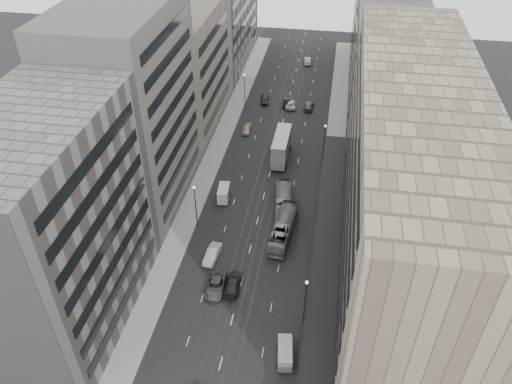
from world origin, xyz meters
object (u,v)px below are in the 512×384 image
Objects in this scene: bus_near at (283,228)px; panel_van at (224,193)px; sedan_1 at (212,254)px; vw_microbus at (285,353)px; pedestrian at (330,347)px; bus_far at (283,203)px; sedan_2 at (216,286)px; double_decker at (281,147)px.

bus_near reaches higher than panel_van.
panel_van is at bearing 101.22° from sedan_1.
vw_microbus is 2.49× the size of pedestrian.
bus_far is 21.06m from sedan_2.
double_decker is 5.49× the size of pedestrian.
vw_microbus is 5.93m from pedestrian.
bus_near is 23.16m from vw_microbus.
sedan_1 is (-6.91, -29.40, -2.13)m from double_decker.
bus_far is 1.13× the size of double_decker.
bus_far is 29.24m from pedestrian.
pedestrian is (5.60, 1.94, -0.25)m from vw_microbus.
bus_far is at bearing 90.28° from vw_microbus.
double_decker is 45.94m from vw_microbus.
double_decker is 30.28m from sedan_1.
bus_far is (-0.79, 6.64, -0.09)m from bus_near.
vw_microbus is 1.06× the size of panel_van.
pedestrian reaches higher than sedan_2.
panel_van is at bearing -28.92° from bus_near.
panel_van is (-8.40, -14.67, -1.51)m from double_decker.
sedan_2 is (-4.96, -35.57, -2.18)m from double_decker.
double_decker is 2.33× the size of panel_van.
bus_near is at bearing 55.40° from sedan_2.
sedan_1 is 23.60m from pedestrian.
double_decker is 2.20× the size of vw_microbus.
vw_microbus is at bearing 90.58° from bus_far.
double_decker reaches higher than bus_far.
bus_near reaches higher than sedan_2.
bus_near is 6.54× the size of pedestrian.
sedan_1 is 0.90× the size of sedan_2.
bus_far is at bearing 60.67° from sedan_1.
vw_microbus is 0.82× the size of sedan_2.
pedestrian is at bearing -31.34° from sedan_1.
panel_van is at bearing -119.29° from double_decker.
bus_far reaches higher than sedan_2.
vw_microbus is 0.91× the size of sedan_1.
sedan_2 is at bearing -85.88° from panel_van.
bus_near is 14.06m from panel_van.
panel_van is 14.82m from sedan_1.
pedestrian is (20.39, -28.86, -0.38)m from panel_van.
panel_van is 35.33m from pedestrian.
bus_near is 2.39× the size of sedan_1.
bus_far is at bearing -103.13° from pedestrian.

